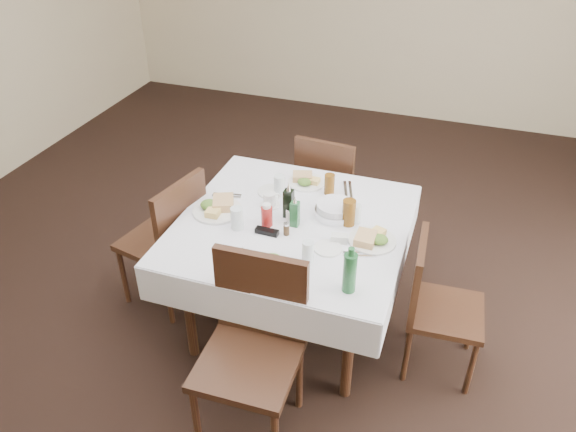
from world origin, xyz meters
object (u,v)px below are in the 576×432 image
object	(u,v)px
chair_east	(433,299)
water_w	(237,218)
chair_south	(254,337)
chair_north	(328,184)
dining_table	(293,234)
green_bottle	(350,272)
chair_west	(171,235)
oil_cruet_green	(295,213)
ketchup_bottle	(267,215)
coffee_mug	(270,200)
water_s	(308,251)
water_n	(280,185)
water_e	(355,214)
bread_basket	(335,210)
oil_cruet_dark	(289,202)

from	to	relation	value
chair_east	water_w	bearing A→B (deg)	-176.01
chair_south	water_w	size ratio (longest dim) A/B	7.56
chair_north	chair_south	distance (m)	1.62
dining_table	water_w	xyz separation A→B (m)	(-0.28, -0.16, 0.15)
chair_south	green_bottle	size ratio (longest dim) A/B	3.91
dining_table	chair_west	bearing A→B (deg)	-174.62
oil_cruet_green	chair_north	bearing A→B (deg)	92.84
ketchup_bottle	coffee_mug	bearing A→B (deg)	105.76
water_s	water_w	distance (m)	0.49
oil_cruet_green	coffee_mug	xyz separation A→B (m)	(-0.21, 0.15, -0.04)
chair_north	water_n	bearing A→B (deg)	-104.04
water_n	coffee_mug	bearing A→B (deg)	-93.30
chair_south	ketchup_bottle	world-z (taller)	chair_south
water_w	ketchup_bottle	xyz separation A→B (m)	(0.15, 0.08, -0.00)
water_w	water_e	bearing A→B (deg)	23.87
water_n	coffee_mug	world-z (taller)	water_n
ketchup_bottle	oil_cruet_green	bearing A→B (deg)	17.61
chair_west	chair_east	bearing A→B (deg)	-0.19
oil_cruet_green	water_n	bearing A→B (deg)	123.89
chair_south	chair_north	bearing A→B (deg)	92.68
water_w	coffee_mug	xyz separation A→B (m)	(0.09, 0.28, -0.03)
chair_east	water_n	world-z (taller)	water_n
bread_basket	ketchup_bottle	bearing A→B (deg)	-146.95
bread_basket	coffee_mug	size ratio (longest dim) A/B	2.01
chair_south	bread_basket	size ratio (longest dim) A/B	4.10
dining_table	water_s	size ratio (longest dim) A/B	11.22
dining_table	bread_basket	xyz separation A→B (m)	(0.21, 0.15, 0.12)
chair_east	water_w	distance (m)	1.17
bread_basket	green_bottle	xyz separation A→B (m)	(0.23, -0.61, 0.07)
chair_east	green_bottle	world-z (taller)	green_bottle
water_w	ketchup_bottle	distance (m)	0.17
chair_east	water_n	xyz separation A→B (m)	(-1.02, 0.35, 0.34)
chair_east	water_w	world-z (taller)	water_w
ketchup_bottle	coffee_mug	size ratio (longest dim) A/B	1.16
water_w	bread_basket	distance (m)	0.58
chair_west	bread_basket	world-z (taller)	chair_west
ketchup_bottle	green_bottle	xyz separation A→B (m)	(0.57, -0.39, 0.05)
chair_north	water_e	bearing A→B (deg)	-64.60
dining_table	water_w	bearing A→B (deg)	-150.43
oil_cruet_dark	oil_cruet_green	bearing A→B (deg)	-50.34
chair_east	green_bottle	distance (m)	0.68
water_w	oil_cruet_green	xyz separation A→B (m)	(0.30, 0.13, 0.02)
water_e	green_bottle	distance (m)	0.59
green_bottle	chair_east	bearing A→B (deg)	44.18
water_w	green_bottle	distance (m)	0.79
chair_south	coffee_mug	bearing A→B (deg)	105.40
water_n	water_e	world-z (taller)	water_n
bread_basket	water_w	bearing A→B (deg)	-148.11
water_n	oil_cruet_dark	distance (m)	0.26
chair_south	ketchup_bottle	distance (m)	0.74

